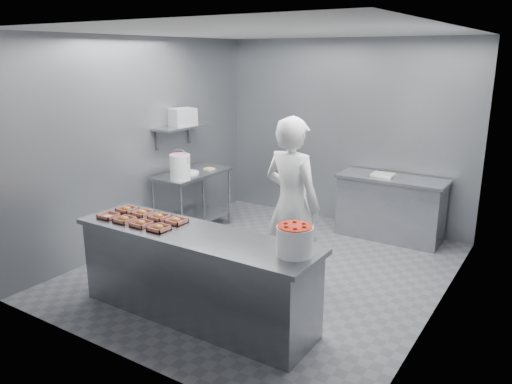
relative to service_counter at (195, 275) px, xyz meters
The scene contains 24 objects.
floor 1.42m from the service_counter, 90.00° to the left, with size 4.50×4.50×0.00m, color #4C4C51.
ceiling 2.71m from the service_counter, 90.00° to the left, with size 4.50×4.50×0.00m, color white.
wall_back 3.72m from the service_counter, 90.00° to the left, with size 4.00×0.04×2.80m, color slate.
wall_left 2.59m from the service_counter, 145.98° to the left, with size 0.04×4.50×2.80m, color slate.
wall_right 2.59m from the service_counter, 34.02° to the left, with size 0.04×4.50×2.80m, color slate.
service_counter is the anchor object (origin of this frame).
prep_table 2.56m from the service_counter, 130.24° to the left, with size 0.60×1.20×0.90m.
back_counter 3.37m from the service_counter, 74.52° to the left, with size 1.50×0.60×0.90m.
wall_shelf 2.88m from the service_counter, 133.03° to the left, with size 0.35×0.90×0.03m, color slate.
tray_0 1.16m from the service_counter, behind, with size 0.19×0.18×0.04m.
tray_1 0.95m from the service_counter, behind, with size 0.19×0.18×0.06m.
tray_2 0.75m from the service_counter, 167.44° to the right, with size 0.19×0.18×0.06m.
tray_3 0.59m from the service_counter, 159.08° to the right, with size 0.19×0.18×0.06m.
tray_4 1.16m from the service_counter, behind, with size 0.19×0.18×0.06m.
tray_5 0.95m from the service_counter, behind, with size 0.19×0.18×0.06m.
tray_6 0.75m from the service_counter, 167.43° to the left, with size 0.19×0.18×0.06m.
tray_7 0.59m from the service_counter, 159.07° to the left, with size 0.19×0.18×0.06m.
worker 1.32m from the service_counter, 67.88° to the left, with size 0.71×0.47×1.94m, color silver.
strawberry_tub 1.23m from the service_counter, ahead, with size 0.32×0.32×0.27m.
glaze_bucket 2.25m from the service_counter, 134.50° to the left, with size 0.29×0.28×0.43m.
bucket_lid 2.54m from the service_counter, 131.68° to the left, with size 0.32×0.32×0.02m, color white.
rag 2.77m from the service_counter, 124.85° to the left, with size 0.14×0.12×0.02m, color #CCB28C.
appliance 2.96m from the service_counter, 132.55° to the left, with size 0.29×0.33×0.25m, color gray.
paper_stack 3.37m from the service_counter, 76.74° to the left, with size 0.30×0.22×0.04m, color silver.
Camera 1 is at (2.96, -4.84, 2.57)m, focal length 35.00 mm.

